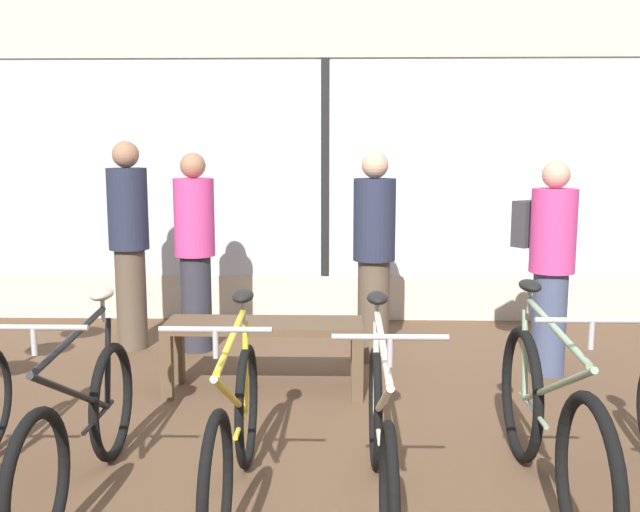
{
  "coord_description": "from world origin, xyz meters",
  "views": [
    {
      "loc": [
        0.13,
        -3.62,
        1.74
      ],
      "look_at": [
        0.0,
        1.54,
        0.95
      ],
      "focal_mm": 40.0,
      "sensor_mm": 36.0,
      "label": 1
    }
  ],
  "objects_px": {
    "bicycle_left": "(80,429)",
    "customer_near_bench": "(374,252)",
    "display_bench": "(264,335)",
    "customer_near_rack": "(195,248)",
    "bicycle_center_left": "(234,433)",
    "bicycle_center_right": "(381,437)",
    "customer_by_window": "(129,241)",
    "bicycle_right": "(549,425)",
    "customer_mid_floor": "(550,261)"
  },
  "relations": [
    {
      "from": "customer_by_window",
      "to": "customer_mid_floor",
      "type": "distance_m",
      "value": 3.46
    },
    {
      "from": "bicycle_center_left",
      "to": "customer_by_window",
      "type": "bearing_deg",
      "value": 115.16
    },
    {
      "from": "bicycle_right",
      "to": "customer_near_rack",
      "type": "distance_m",
      "value": 3.49
    },
    {
      "from": "bicycle_right",
      "to": "customer_by_window",
      "type": "xyz_separation_m",
      "value": [
        -2.82,
        2.69,
        0.54
      ]
    },
    {
      "from": "customer_by_window",
      "to": "customer_near_bench",
      "type": "relative_size",
      "value": 1.05
    },
    {
      "from": "bicycle_right",
      "to": "customer_mid_floor",
      "type": "relative_size",
      "value": 1.12
    },
    {
      "from": "customer_near_rack",
      "to": "customer_by_window",
      "type": "height_order",
      "value": "customer_by_window"
    },
    {
      "from": "bicycle_right",
      "to": "customer_mid_floor",
      "type": "distance_m",
      "value": 2.21
    },
    {
      "from": "customer_near_rack",
      "to": "customer_by_window",
      "type": "distance_m",
      "value": 0.58
    },
    {
      "from": "bicycle_center_left",
      "to": "bicycle_center_right",
      "type": "xyz_separation_m",
      "value": [
        0.7,
        -0.03,
        -0.0
      ]
    },
    {
      "from": "bicycle_left",
      "to": "customer_mid_floor",
      "type": "xyz_separation_m",
      "value": [
        2.88,
        2.1,
        0.51
      ]
    },
    {
      "from": "bicycle_center_left",
      "to": "display_bench",
      "type": "distance_m",
      "value": 1.66
    },
    {
      "from": "bicycle_center_left",
      "to": "customer_near_bench",
      "type": "xyz_separation_m",
      "value": [
        0.79,
        2.47,
        0.52
      ]
    },
    {
      "from": "customer_by_window",
      "to": "customer_near_rack",
      "type": "bearing_deg",
      "value": -5.29
    },
    {
      "from": "bicycle_left",
      "to": "customer_near_bench",
      "type": "height_order",
      "value": "customer_near_bench"
    },
    {
      "from": "bicycle_center_left",
      "to": "customer_near_rack",
      "type": "distance_m",
      "value": 2.85
    },
    {
      "from": "bicycle_center_right",
      "to": "customer_mid_floor",
      "type": "relative_size",
      "value": 1.05
    },
    {
      "from": "customer_near_rack",
      "to": "bicycle_center_left",
      "type": "bearing_deg",
      "value": -75.14
    },
    {
      "from": "customer_near_rack",
      "to": "display_bench",
      "type": "bearing_deg",
      "value": -56.51
    },
    {
      "from": "bicycle_right",
      "to": "customer_near_rack",
      "type": "xyz_separation_m",
      "value": [
        -2.24,
        2.63,
        0.49
      ]
    },
    {
      "from": "bicycle_center_right",
      "to": "bicycle_left",
      "type": "bearing_deg",
      "value": 176.82
    },
    {
      "from": "display_bench",
      "to": "customer_near_bench",
      "type": "xyz_separation_m",
      "value": [
        0.82,
        0.81,
        0.48
      ]
    },
    {
      "from": "bicycle_center_right",
      "to": "customer_near_bench",
      "type": "relative_size",
      "value": 1.01
    },
    {
      "from": "customer_near_rack",
      "to": "customer_mid_floor",
      "type": "xyz_separation_m",
      "value": [
        2.83,
        -0.56,
        -0.01
      ]
    },
    {
      "from": "bicycle_center_left",
      "to": "bicycle_center_right",
      "type": "height_order",
      "value": "bicycle_center_left"
    },
    {
      "from": "bicycle_center_left",
      "to": "customer_by_window",
      "type": "relative_size",
      "value": 0.92
    },
    {
      "from": "customer_near_bench",
      "to": "bicycle_left",
      "type": "bearing_deg",
      "value": -122.74
    },
    {
      "from": "bicycle_left",
      "to": "customer_mid_floor",
      "type": "bearing_deg",
      "value": 36.06
    },
    {
      "from": "bicycle_right",
      "to": "customer_near_bench",
      "type": "height_order",
      "value": "customer_near_bench"
    },
    {
      "from": "bicycle_left",
      "to": "bicycle_center_left",
      "type": "xyz_separation_m",
      "value": [
        0.77,
        -0.05,
        0.01
      ]
    },
    {
      "from": "bicycle_left",
      "to": "customer_by_window",
      "type": "xyz_separation_m",
      "value": [
        -0.53,
        2.71,
        0.58
      ]
    },
    {
      "from": "bicycle_left",
      "to": "display_bench",
      "type": "height_order",
      "value": "bicycle_left"
    },
    {
      "from": "bicycle_center_right",
      "to": "display_bench",
      "type": "height_order",
      "value": "bicycle_center_right"
    },
    {
      "from": "bicycle_right",
      "to": "display_bench",
      "type": "xyz_separation_m",
      "value": [
        -1.55,
        1.59,
        0.01
      ]
    },
    {
      "from": "customer_near_rack",
      "to": "customer_by_window",
      "type": "xyz_separation_m",
      "value": [
        -0.58,
        0.05,
        0.06
      ]
    },
    {
      "from": "bicycle_center_left",
      "to": "bicycle_right",
      "type": "bearing_deg",
      "value": 2.71
    },
    {
      "from": "display_bench",
      "to": "customer_near_rack",
      "type": "relative_size",
      "value": 0.83
    },
    {
      "from": "bicycle_center_right",
      "to": "customer_near_rack",
      "type": "distance_m",
      "value": 3.13
    },
    {
      "from": "bicycle_center_left",
      "to": "display_bench",
      "type": "relative_size",
      "value": 1.18
    },
    {
      "from": "bicycle_center_left",
      "to": "customer_mid_floor",
      "type": "height_order",
      "value": "customer_mid_floor"
    },
    {
      "from": "display_bench",
      "to": "bicycle_right",
      "type": "bearing_deg",
      "value": -45.67
    },
    {
      "from": "bicycle_left",
      "to": "bicycle_center_left",
      "type": "relative_size",
      "value": 1.0
    },
    {
      "from": "display_bench",
      "to": "customer_mid_floor",
      "type": "distance_m",
      "value": 2.24
    },
    {
      "from": "bicycle_center_right",
      "to": "bicycle_right",
      "type": "xyz_separation_m",
      "value": [
        0.82,
        0.1,
        0.03
      ]
    },
    {
      "from": "display_bench",
      "to": "bicycle_center_left",
      "type": "bearing_deg",
      "value": -89.1
    },
    {
      "from": "bicycle_center_right",
      "to": "customer_mid_floor",
      "type": "height_order",
      "value": "customer_mid_floor"
    },
    {
      "from": "bicycle_left",
      "to": "customer_by_window",
      "type": "distance_m",
      "value": 2.82
    },
    {
      "from": "bicycle_right",
      "to": "customer_mid_floor",
      "type": "bearing_deg",
      "value": 74.26
    },
    {
      "from": "bicycle_center_right",
      "to": "display_bench",
      "type": "relative_size",
      "value": 1.23
    },
    {
      "from": "display_bench",
      "to": "customer_by_window",
      "type": "bearing_deg",
      "value": 139.11
    }
  ]
}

